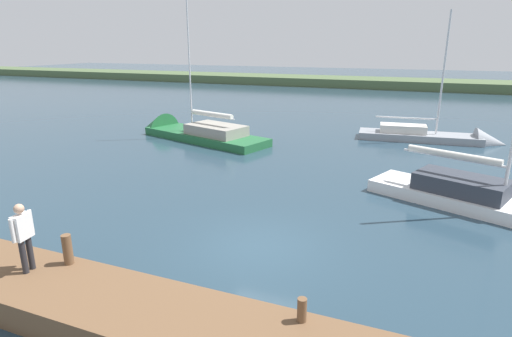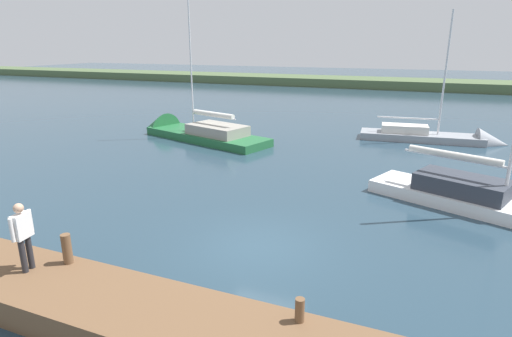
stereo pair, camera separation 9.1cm
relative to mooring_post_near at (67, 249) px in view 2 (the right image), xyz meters
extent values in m
plane|color=#263D4C|center=(-3.60, -3.81, -1.07)|extent=(200.00, 200.00, 0.00)
cube|color=#4C603D|center=(-3.60, -55.85, -1.07)|extent=(180.00, 8.00, 2.40)
cube|color=brown|center=(-3.60, 0.75, -0.73)|extent=(23.99, 2.15, 0.69)
cylinder|color=brown|center=(0.00, 0.00, 0.00)|extent=(0.23, 0.23, 0.77)
cylinder|color=brown|center=(-6.00, 0.00, -0.13)|extent=(0.19, 0.19, 0.50)
cube|color=#236638|center=(5.07, -16.20, -1.05)|extent=(9.27, 5.07, 0.94)
cone|color=#236638|center=(9.96, -17.68, -1.05)|extent=(2.99, 3.17, 2.60)
cube|color=gray|center=(4.10, -15.90, -0.27)|extent=(4.11, 3.11, 0.62)
cylinder|color=silver|center=(6.18, -16.53, 4.08)|extent=(0.09, 0.09, 9.34)
cylinder|color=silver|center=(4.40, -15.99, 0.55)|extent=(3.57, 1.15, 0.07)
cylinder|color=silver|center=(4.40, -15.99, 0.67)|extent=(3.28, 1.26, 0.31)
cube|color=gray|center=(-7.65, -21.33, -1.04)|extent=(7.53, 2.64, 0.86)
cone|color=gray|center=(-11.81, -21.72, -1.04)|extent=(1.93, 2.10, 1.95)
cube|color=silver|center=(-6.67, -21.23, -0.36)|extent=(2.95, 1.55, 0.50)
cylinder|color=silver|center=(-8.65, -21.42, 3.10)|extent=(0.12, 0.12, 7.43)
cylinder|color=silver|center=(-6.79, -21.25, 0.33)|extent=(3.73, 0.45, 0.09)
cube|color=white|center=(-9.95, -9.76, -1.01)|extent=(8.02, 4.80, 0.86)
cube|color=#333842|center=(-9.40, -9.97, -0.26)|extent=(3.61, 2.78, 0.65)
cylinder|color=silver|center=(-9.00, -10.13, 0.71)|extent=(3.56, 1.48, 0.09)
cylinder|color=silver|center=(-9.00, -10.13, 0.83)|extent=(3.27, 1.49, 0.25)
cylinder|color=#28282D|center=(0.64, 0.52, 0.04)|extent=(0.14, 0.14, 0.85)
cylinder|color=#28282D|center=(0.61, 0.73, 0.04)|extent=(0.14, 0.14, 0.85)
cube|color=white|center=(0.63, 0.63, 0.77)|extent=(0.28, 0.49, 0.61)
sphere|color=tan|center=(0.63, 0.63, 1.22)|extent=(0.23, 0.23, 0.23)
cylinder|color=white|center=(0.66, 0.35, 0.79)|extent=(0.09, 0.09, 0.58)
cylinder|color=white|center=(0.59, 0.90, 0.79)|extent=(0.09, 0.09, 0.58)
camera|label=1|loc=(-7.80, 6.85, 4.86)|focal=29.23mm
camera|label=2|loc=(-7.88, 6.81, 4.86)|focal=29.23mm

